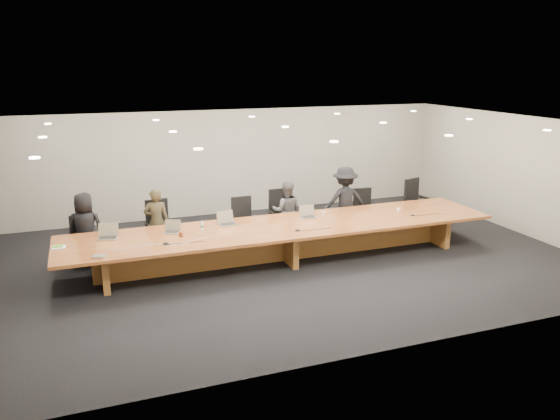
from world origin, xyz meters
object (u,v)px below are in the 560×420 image
object	(u,v)px
chair_far_left	(82,240)
laptop_d	(308,212)
conference_table	(285,236)
av_box	(99,256)
water_bottle	(202,226)
amber_mug	(181,234)
chair_far_right	(418,202)
laptop_a	(107,232)
laptop_b	(171,227)
paper_cup_near	(324,214)
chair_mid_left	(245,222)
chair_mid_right	(282,214)
person_d	(345,201)
person_b	(157,222)
mic_left	(166,243)
mic_right	(413,215)
person_c	(287,211)
chair_right	(365,210)
mic_center	(297,230)
laptop_c	(228,218)
chair_left	(161,227)
paper_cup_far	(399,210)

from	to	relation	value
chair_far_left	laptop_d	size ratio (longest dim) A/B	2.99
conference_table	av_box	world-z (taller)	av_box
water_bottle	amber_mug	world-z (taller)	water_bottle
chair_far_right	laptop_a	bearing A→B (deg)	168.79
laptop_b	av_box	distance (m)	1.71
conference_table	paper_cup_near	xyz separation A→B (m)	(1.05, 0.39, 0.28)
chair_mid_left	chair_mid_right	xyz separation A→B (m)	(0.96, 0.17, 0.03)
person_d	laptop_b	world-z (taller)	person_d
person_b	laptop_a	xyz separation A→B (m)	(-1.05, -0.93, 0.17)
paper_cup_near	water_bottle	bearing A→B (deg)	-175.96
mic_left	mic_right	bearing A→B (deg)	0.90
person_c	av_box	bearing A→B (deg)	46.23
chair_right	water_bottle	xyz separation A→B (m)	(-4.20, -0.97, 0.31)
person_d	person_c	bearing A→B (deg)	4.56
person_d	paper_cup_near	world-z (taller)	person_d
chair_far_right	av_box	xyz separation A→B (m)	(-7.71, -1.84, 0.17)
paper_cup_near	mic_center	bearing A→B (deg)	-138.67
laptop_c	mic_center	xyz separation A→B (m)	(1.19, -0.87, -0.13)
av_box	conference_table	bearing A→B (deg)	31.49
chair_left	person_c	bearing A→B (deg)	-11.22
person_d	av_box	bearing A→B (deg)	25.78
amber_mug	mic_right	distance (m)	5.05
chair_mid_left	chair_far_right	xyz separation A→B (m)	(4.54, -0.00, 0.04)
person_b	mic_right	size ratio (longest dim) A/B	14.05
chair_far_right	person_b	distance (m)	6.46
laptop_b	av_box	bearing A→B (deg)	-121.86
laptop_c	av_box	world-z (taller)	laptop_c
person_c	paper_cup_far	size ratio (longest dim) A/B	14.97
chair_far_left	chair_mid_right	xyz separation A→B (m)	(4.40, 0.09, 0.09)
chair_left	mic_left	world-z (taller)	chair_left
laptop_a	laptop_d	distance (m)	4.16
laptop_c	av_box	distance (m)	2.81
person_b	person_d	bearing A→B (deg)	-170.49
conference_table	laptop_d	bearing A→B (deg)	27.95
chair_far_right	paper_cup_far	distance (m)	1.70
person_c	conference_table	bearing A→B (deg)	89.47
laptop_c	paper_cup_near	size ratio (longest dim) A/B	3.96
chair_far_left	laptop_a	world-z (taller)	laptop_a
av_box	person_d	bearing A→B (deg)	39.02
chair_mid_left	paper_cup_far	distance (m)	3.45
laptop_b	conference_table	bearing A→B (deg)	16.20
laptop_c	paper_cup_near	world-z (taller)	laptop_c
amber_mug	mic_left	size ratio (longest dim) A/B	0.69
chair_right	amber_mug	size ratio (longest dim) A/B	11.34
chair_mid_left	av_box	xyz separation A→B (m)	(-3.16, -1.84, 0.21)
person_c	amber_mug	bearing A→B (deg)	46.99
paper_cup_far	laptop_d	bearing A→B (deg)	171.97
chair_far_right	laptop_b	xyz separation A→B (m)	(-6.30, -0.87, 0.27)
laptop_c	chair_far_left	bearing A→B (deg)	152.09
chair_far_right	amber_mug	size ratio (longest dim) A/B	12.78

